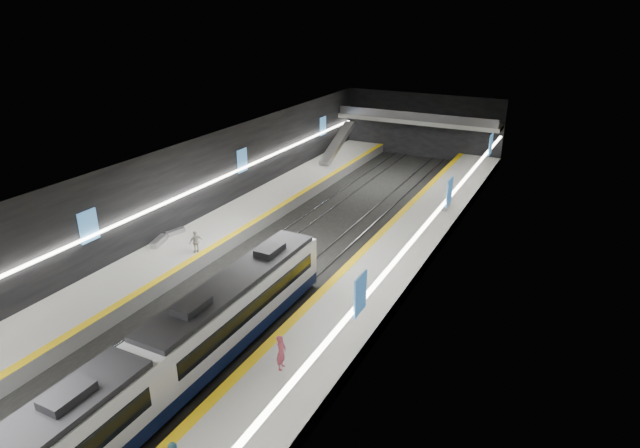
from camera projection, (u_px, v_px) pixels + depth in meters
The scene contains 23 objects.
ground at pixel (279, 268), 40.05m from camera, with size 70.00×70.00×0.00m, color black.
ceiling at pixel (275, 165), 36.96m from camera, with size 20.00×70.00×0.04m, color beige.
wall_left at pixel (170, 197), 42.71m from camera, with size 0.04×70.00×8.00m, color black.
wall_right at pixel (410, 245), 34.30m from camera, with size 0.04×70.00×8.00m, color black.
wall_back at pixel (422, 126), 67.25m from camera, with size 20.00×0.04×8.00m, color black.
platform_left at pixel (199, 243), 43.01m from camera, with size 5.00×70.00×1.00m, color slate.
tile_surface_left at pixel (198, 237), 42.81m from camera, with size 5.00×70.00×0.02m, color #9F9F9B.
tactile_strip_left at pixel (220, 242), 41.88m from camera, with size 0.60×70.00×0.02m, color yellow.
platform_right at pixel (372, 284), 36.70m from camera, with size 5.00×70.00×1.00m, color slate.
tile_surface_right at pixel (372, 278), 36.51m from camera, with size 5.00×70.00×0.02m, color #9F9F9B.
tactile_strip_right at pixel (343, 271), 37.43m from camera, with size 0.60×70.00×0.02m, color yellow.
rails at pixel (279, 267), 40.02m from camera, with size 6.52×70.00×0.12m.
train at pixel (143, 380), 24.85m from camera, with size 2.69×30.04×3.60m.
ad_posters at pixel (284, 208), 39.13m from camera, with size 19.94×53.50×2.20m.
cove_light_left at pixel (172, 200), 42.70m from camera, with size 0.25×68.60×0.12m, color white.
cove_light_right at pixel (407, 247), 34.46m from camera, with size 0.25×68.60×0.12m, color white.
mezzanine_bridge at pixel (417, 120), 65.15m from camera, with size 20.00×3.00×1.50m.
escalator at pixel (337, 143), 63.44m from camera, with size 1.20×8.00×0.60m, color #99999E.
bench_left_near at pixel (159, 241), 41.49m from camera, with size 0.54×1.95×0.48m, color #99999E.
bench_left_far at pixel (175, 232), 43.29m from camera, with size 0.44×1.59×0.39m, color #99999E.
bench_right_far at pixel (446, 206), 48.63m from camera, with size 0.45×1.62×0.39m, color #99999E.
passenger_right_a at pixel (281, 353), 27.14m from camera, with size 0.71×0.46×1.94m, color #B74458.
passenger_left_a at pixel (196, 242), 39.85m from camera, with size 1.03×0.43×1.76m, color beige.
Camera 1 is at (19.02, -30.35, 18.48)m, focal length 30.00 mm.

